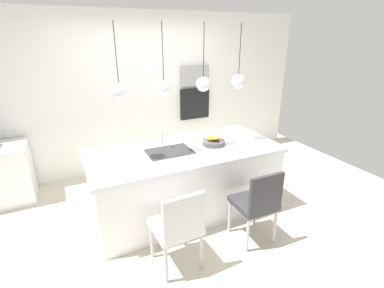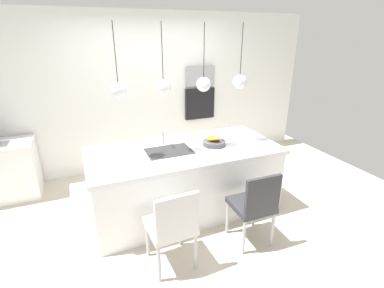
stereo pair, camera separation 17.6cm
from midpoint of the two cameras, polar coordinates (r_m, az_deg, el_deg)
name	(u,v)px [view 2 (the right image)]	position (r m, az deg, el deg)	size (l,w,h in m)	color
floor	(185,208)	(3.98, -0.07, -12.88)	(6.60, 6.60, 0.00)	beige
back_wall	(150,93)	(4.94, -7.46, 10.25)	(6.00, 0.10, 2.60)	white
kitchen_island	(185,180)	(3.74, -0.07, -7.24)	(2.41, 1.09, 0.89)	white
sink_basin	(169,152)	(3.49, -3.25, -1.54)	(0.56, 0.40, 0.02)	#2D2D30
faucet	(164,135)	(3.62, -4.41, 1.82)	(0.02, 0.17, 0.22)	silver
fruit_bowl	(214,142)	(3.67, 5.81, 0.40)	(0.30, 0.30, 0.15)	#4C4C51
microwave	(200,76)	(5.14, 2.62, 13.62)	(0.54, 0.08, 0.34)	#9E9EA3
oven	(200,104)	(5.23, 2.52, 8.19)	(0.56, 0.08, 0.56)	black
chair_near	(172,225)	(2.84, -2.14, -16.09)	(0.46, 0.46, 0.91)	silver
chair_middle	(254,204)	(3.22, 14.10, -11.69)	(0.44, 0.44, 0.91)	#333338
pendant_light_left	(119,90)	(3.13, -13.08, 10.58)	(0.17, 0.17, 0.77)	silver
pendant_light_center_left	(163,87)	(3.25, -4.24, 11.44)	(0.17, 0.17, 0.77)	silver
pendant_light_center_right	(204,84)	(3.44, 3.86, 11.99)	(0.17, 0.17, 0.77)	silver
pendant_light_right	(240,82)	(3.68, 11.02, 12.27)	(0.17, 0.17, 0.77)	silver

